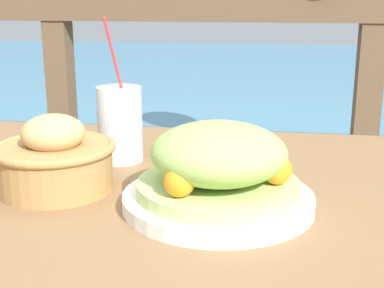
# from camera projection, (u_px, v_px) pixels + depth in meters

# --- Properties ---
(patio_table) EXTENTS (1.16, 0.77, 0.76)m
(patio_table) POSITION_uv_depth(u_px,v_px,m) (137.00, 251.00, 0.83)
(patio_table) COLOR olive
(patio_table) RESTS_ON ground_plane
(railing_fence) EXTENTS (2.80, 0.08, 1.06)m
(railing_fence) POSITION_uv_depth(u_px,v_px,m) (207.00, 95.00, 1.58)
(railing_fence) COLOR brown
(railing_fence) RESTS_ON ground_plane
(sea_backdrop) EXTENTS (12.00, 4.00, 0.51)m
(sea_backdrop) POSITION_uv_depth(u_px,v_px,m) (251.00, 101.00, 4.09)
(sea_backdrop) COLOR teal
(sea_backdrop) RESTS_ON ground_plane
(salad_plate) EXTENTS (0.26, 0.26, 0.12)m
(salad_plate) POSITION_uv_depth(u_px,v_px,m) (219.00, 172.00, 0.72)
(salad_plate) COLOR white
(salad_plate) RESTS_ON patio_table
(drink_glass) EXTENTS (0.08, 0.08, 0.25)m
(drink_glass) POSITION_uv_depth(u_px,v_px,m) (120.00, 124.00, 0.93)
(drink_glass) COLOR silver
(drink_glass) RESTS_ON patio_table
(bread_basket) EXTENTS (0.18, 0.18, 0.11)m
(bread_basket) POSITION_uv_depth(u_px,v_px,m) (55.00, 159.00, 0.79)
(bread_basket) COLOR #AD7F47
(bread_basket) RESTS_ON patio_table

